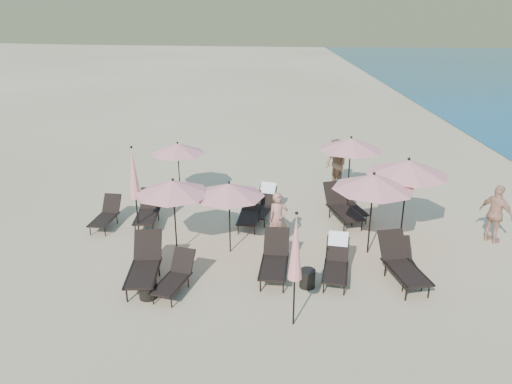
{
  "coord_description": "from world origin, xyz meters",
  "views": [
    {
      "loc": [
        -1.2,
        -10.62,
        6.41
      ],
      "look_at": [
        -1.17,
        3.5,
        1.1
      ],
      "focal_mm": 35.0,
      "sensor_mm": 36.0,
      "label": 1
    }
  ],
  "objects_px": {
    "lounger_5": "(402,263)",
    "umbrella_open_3": "(178,148)",
    "side_table_0": "(148,290)",
    "lounger_11": "(350,204)",
    "umbrella_open_5": "(408,167)",
    "umbrella_open_1": "(229,190)",
    "lounger_4": "(405,263)",
    "umbrella_closed_1": "(134,174)",
    "umbrella_closed_0": "(296,248)",
    "lounger_8": "(249,212)",
    "lounger_1": "(175,276)",
    "beachgoer_b": "(336,164)",
    "lounger_9": "(264,203)",
    "lounger_0": "(145,264)",
    "umbrella_open_4": "(351,144)",
    "beachgoer_c": "(496,214)",
    "lounger_6": "(106,214)",
    "umbrella_open_0": "(173,187)",
    "lounger_3": "(336,260)",
    "umbrella_open_2": "(374,182)",
    "lounger_10": "(342,206)",
    "lounger_2": "(275,259)",
    "side_table_1": "(307,278)",
    "lounger_7": "(148,210)"
  },
  "relations": [
    {
      "from": "umbrella_open_1",
      "to": "side_table_0",
      "type": "bearing_deg",
      "value": -127.86
    },
    {
      "from": "umbrella_open_1",
      "to": "beachgoer_c",
      "type": "distance_m",
      "value": 7.61
    },
    {
      "from": "lounger_6",
      "to": "umbrella_open_0",
      "type": "bearing_deg",
      "value": -27.97
    },
    {
      "from": "lounger_1",
      "to": "umbrella_closed_0",
      "type": "xyz_separation_m",
      "value": [
        2.72,
        -1.34,
        1.43
      ]
    },
    {
      "from": "lounger_4",
      "to": "umbrella_closed_1",
      "type": "distance_m",
      "value": 7.75
    },
    {
      "from": "lounger_9",
      "to": "lounger_10",
      "type": "xyz_separation_m",
      "value": [
        2.45,
        -0.3,
        0.03
      ]
    },
    {
      "from": "lounger_5",
      "to": "umbrella_open_3",
      "type": "relative_size",
      "value": 0.94
    },
    {
      "from": "umbrella_open_3",
      "to": "umbrella_open_4",
      "type": "xyz_separation_m",
      "value": [
        5.85,
        -0.45,
        0.27
      ]
    },
    {
      "from": "beachgoer_b",
      "to": "lounger_4",
      "type": "bearing_deg",
      "value": -19.4
    },
    {
      "from": "lounger_6",
      "to": "side_table_0",
      "type": "distance_m",
      "value": 4.52
    },
    {
      "from": "umbrella_open_2",
      "to": "umbrella_open_5",
      "type": "height_order",
      "value": "umbrella_open_5"
    },
    {
      "from": "lounger_2",
      "to": "umbrella_open_0",
      "type": "relative_size",
      "value": 0.83
    },
    {
      "from": "lounger_1",
      "to": "beachgoer_b",
      "type": "xyz_separation_m",
      "value": [
        4.86,
        7.15,
        0.53
      ]
    },
    {
      "from": "lounger_0",
      "to": "umbrella_open_4",
      "type": "relative_size",
      "value": 0.8
    },
    {
      "from": "lounger_5",
      "to": "umbrella_closed_1",
      "type": "height_order",
      "value": "umbrella_closed_1"
    },
    {
      "from": "lounger_7",
      "to": "umbrella_closed_1",
      "type": "height_order",
      "value": "umbrella_closed_1"
    },
    {
      "from": "lounger_5",
      "to": "umbrella_open_4",
      "type": "bearing_deg",
      "value": 83.72
    },
    {
      "from": "lounger_1",
      "to": "umbrella_closed_1",
      "type": "xyz_separation_m",
      "value": [
        -1.56,
        3.11,
        1.51
      ]
    },
    {
      "from": "lounger_10",
      "to": "umbrella_open_3",
      "type": "bearing_deg",
      "value": 145.06
    },
    {
      "from": "lounger_1",
      "to": "umbrella_open_5",
      "type": "relative_size",
      "value": 0.63
    },
    {
      "from": "umbrella_open_1",
      "to": "lounger_3",
      "type": "bearing_deg",
      "value": -27.34
    },
    {
      "from": "umbrella_open_1",
      "to": "side_table_0",
      "type": "height_order",
      "value": "umbrella_open_1"
    },
    {
      "from": "lounger_11",
      "to": "umbrella_open_5",
      "type": "height_order",
      "value": "umbrella_open_5"
    },
    {
      "from": "beachgoer_b",
      "to": "lounger_6",
      "type": "bearing_deg",
      "value": -91.59
    },
    {
      "from": "lounger_2",
      "to": "lounger_7",
      "type": "distance_m",
      "value": 4.95
    },
    {
      "from": "lounger_8",
      "to": "umbrella_open_4",
      "type": "height_order",
      "value": "umbrella_open_4"
    },
    {
      "from": "lounger_4",
      "to": "umbrella_open_4",
      "type": "distance_m",
      "value": 5.38
    },
    {
      "from": "lounger_0",
      "to": "umbrella_open_3",
      "type": "height_order",
      "value": "umbrella_open_3"
    },
    {
      "from": "lounger_0",
      "to": "lounger_5",
      "type": "relative_size",
      "value": 0.98
    },
    {
      "from": "umbrella_open_0",
      "to": "beachgoer_c",
      "type": "bearing_deg",
      "value": 4.05
    },
    {
      "from": "lounger_8",
      "to": "umbrella_open_5",
      "type": "height_order",
      "value": "umbrella_open_5"
    },
    {
      "from": "umbrella_open_5",
      "to": "umbrella_closed_0",
      "type": "bearing_deg",
      "value": -129.5
    },
    {
      "from": "side_table_1",
      "to": "beachgoer_c",
      "type": "xyz_separation_m",
      "value": [
        5.57,
        2.47,
        0.63
      ]
    },
    {
      "from": "lounger_2",
      "to": "umbrella_open_0",
      "type": "xyz_separation_m",
      "value": [
        -2.65,
        1.28,
        1.44
      ]
    },
    {
      "from": "umbrella_closed_0",
      "to": "lounger_8",
      "type": "bearing_deg",
      "value": 100.83
    },
    {
      "from": "lounger_4",
      "to": "beachgoer_c",
      "type": "relative_size",
      "value": 0.87
    },
    {
      "from": "lounger_8",
      "to": "beachgoer_c",
      "type": "bearing_deg",
      "value": -3.03
    },
    {
      "from": "umbrella_open_2",
      "to": "lounger_5",
      "type": "bearing_deg",
      "value": -71.77
    },
    {
      "from": "lounger_3",
      "to": "lounger_9",
      "type": "height_order",
      "value": "lounger_3"
    },
    {
      "from": "lounger_8",
      "to": "umbrella_open_0",
      "type": "height_order",
      "value": "umbrella_open_0"
    },
    {
      "from": "lounger_11",
      "to": "umbrella_closed_0",
      "type": "xyz_separation_m",
      "value": [
        -2.23,
        -5.82,
        1.41
      ]
    },
    {
      "from": "lounger_8",
      "to": "umbrella_open_0",
      "type": "xyz_separation_m",
      "value": [
        -1.99,
        -1.83,
        1.48
      ]
    },
    {
      "from": "umbrella_open_0",
      "to": "lounger_8",
      "type": "bearing_deg",
      "value": 42.64
    },
    {
      "from": "lounger_0",
      "to": "umbrella_closed_1",
      "type": "distance_m",
      "value": 3.15
    },
    {
      "from": "lounger_5",
      "to": "lounger_9",
      "type": "xyz_separation_m",
      "value": [
        -3.32,
        3.97,
        -0.02
      ]
    },
    {
      "from": "lounger_4",
      "to": "beachgoer_b",
      "type": "relative_size",
      "value": 0.81
    },
    {
      "from": "lounger_5",
      "to": "lounger_9",
      "type": "relative_size",
      "value": 1.15
    },
    {
      "from": "lounger_0",
      "to": "umbrella_open_5",
      "type": "height_order",
      "value": "umbrella_open_5"
    },
    {
      "from": "lounger_5",
      "to": "side_table_0",
      "type": "xyz_separation_m",
      "value": [
        -6.09,
        -0.75,
        -0.28
      ]
    },
    {
      "from": "lounger_4",
      "to": "side_table_0",
      "type": "bearing_deg",
      "value": -172.55
    }
  ]
}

